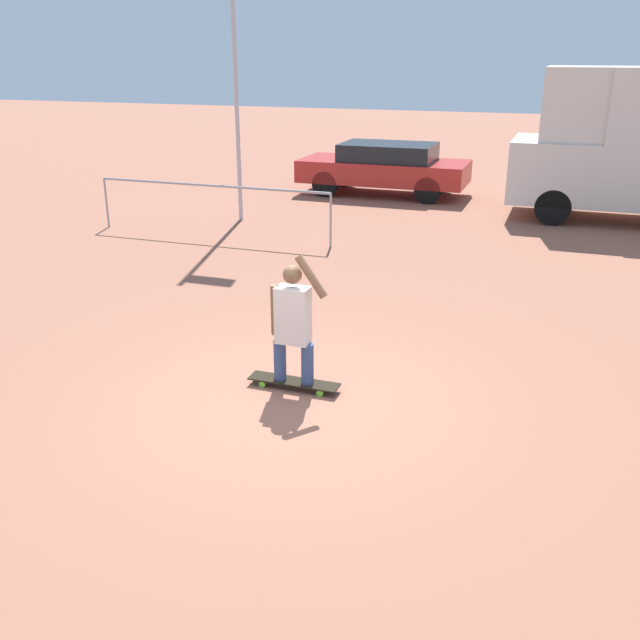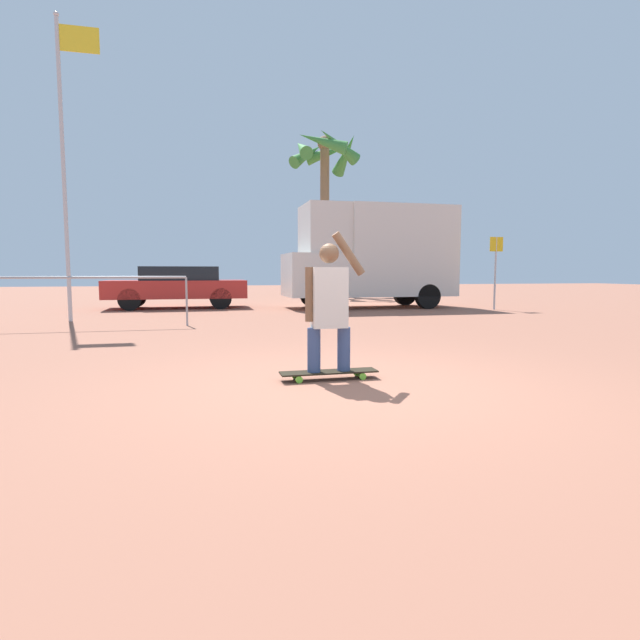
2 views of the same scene
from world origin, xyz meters
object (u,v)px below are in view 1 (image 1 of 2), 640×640
skateboard (294,382)px  flagpole (237,33)px  parked_car_red (385,167)px  person_skateboarder (293,319)px

skateboard → flagpole: bearing=118.8°
skateboard → parked_car_red: (-1.97, 11.64, 0.65)m
flagpole → person_skateboarder: bearing=-61.2°
skateboard → person_skateboarder: size_ratio=0.71×
skateboard → parked_car_red: 11.82m
person_skateboarder → parked_car_red: bearing=99.6°
skateboard → person_skateboarder: 0.76m
person_skateboarder → flagpole: size_ratio=0.22×
person_skateboarder → flagpole: flagpole is taller
skateboard → flagpole: (-4.21, 7.64, 3.86)m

